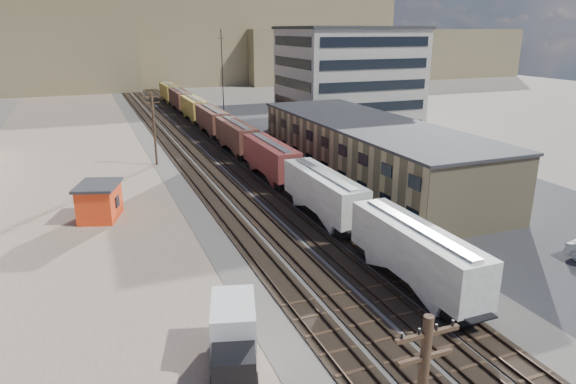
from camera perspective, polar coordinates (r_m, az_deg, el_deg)
name	(u,v)px	position (r m, az deg, el deg)	size (l,w,h in m)	color
ground	(362,291)	(37.91, 8.21, -10.82)	(300.00, 300.00, 0.00)	#6B6356
ballast_bed	(204,148)	(82.46, -9.27, 4.86)	(18.00, 200.00, 0.06)	#4C4742
dirt_yard	(67,177)	(71.00, -23.32, 1.54)	(24.00, 180.00, 0.03)	#856E5C
asphalt_lot	(374,157)	(76.85, 9.58, 3.90)	(26.00, 120.00, 0.04)	#232326
rail_tracks	(201,148)	(82.33, -9.65, 4.88)	(11.40, 200.00, 0.24)	black
freight_train	(223,126)	(85.13, -7.23, 7.25)	(3.00, 119.74, 4.46)	black
warehouse	(369,151)	(64.15, 8.95, 4.55)	(12.40, 40.40, 7.25)	tan
office_tower	(348,80)	(95.39, 6.71, 12.30)	(22.60, 18.60, 18.45)	#9E998E
utility_pole_north	(154,127)	(72.28, -14.66, 6.99)	(2.20, 0.32, 10.00)	#382619
radio_mast	(223,82)	(92.04, -7.26, 12.01)	(1.20, 0.16, 18.00)	black
hills_north	(127,41)	(197.36, -17.41, 15.76)	(265.00, 80.00, 32.00)	brown
box_truck	(234,336)	(29.65, -6.05, -15.67)	(3.95, 6.73, 3.38)	silver
maintenance_shed	(99,201)	(53.66, -20.22, -0.95)	(5.13, 5.85, 3.60)	#ED3D16
parked_car_blue	(326,126)	(96.69, 4.27, 7.31)	(2.24, 4.86, 1.35)	navy
parked_car_far	(403,140)	(86.31, 12.62, 5.67)	(1.60, 3.97, 1.35)	white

